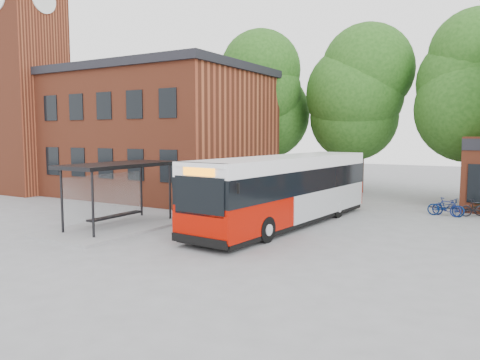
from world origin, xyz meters
The scene contains 12 objects.
ground centered at (0.00, 0.00, 0.00)m, with size 100.00×100.00×0.00m, color slate.
station_building centered at (-13.00, 9.00, 4.25)m, with size 18.40×10.40×8.50m, color brown, non-canonical shape.
clock_tower centered at (-19.00, 5.00, 9.10)m, with size 5.20×5.20×18.20m, color brown, non-canonical shape.
bus_shelter centered at (-4.50, -1.00, 1.45)m, with size 3.60×7.00×2.90m, color black, non-canonical shape.
tree_0 centered at (-6.00, 16.00, 5.50)m, with size 7.92×7.92×11.00m, color #1B4412, non-canonical shape.
tree_1 centered at (1.00, 17.00, 5.20)m, with size 7.92×7.92×10.40m, color #1B4412, non-canonical shape.
tree_2 centered at (8.00, 16.00, 5.50)m, with size 7.92×7.92×11.00m, color #1B4412, non-canonical shape.
city_bus centered at (1.53, 3.34, 1.57)m, with size 2.63×12.34×3.14m, color #9F0B00, non-canonical shape.
bicycle_0 centered at (7.53, 9.50, 0.46)m, with size 0.61×1.76×0.93m, color #041A4B.
bicycle_1 centered at (7.56, 9.53, 0.46)m, with size 0.44×1.54×0.93m, color navy.
bicycle_2 centered at (8.79, 10.97, 0.43)m, with size 0.57×1.64×0.86m, color black.
bicycle_3 centered at (8.87, 10.03, 0.45)m, with size 0.42×1.49×0.90m, color black.
Camera 1 is at (10.45, -15.89, 4.12)m, focal length 35.00 mm.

